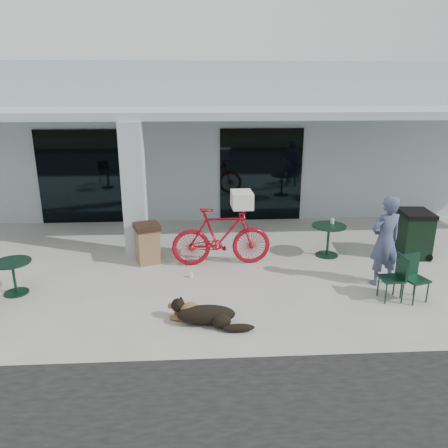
{
  "coord_description": "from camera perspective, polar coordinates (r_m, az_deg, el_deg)",
  "views": [
    {
      "loc": [
        -0.0,
        -7.55,
        3.88
      ],
      "look_at": [
        0.51,
        1.44,
        1.0
      ],
      "focal_mm": 35.0,
      "sensor_mm": 36.0,
      "label": 1
    }
  ],
  "objects": [
    {
      "name": "cup_near_dog",
      "position": [
        9.28,
        -4.32,
        -6.68
      ],
      "size": [
        0.1,
        0.1,
        0.1
      ],
      "primitive_type": "cylinder",
      "rotation": [
        0.0,
        0.0,
        -0.23
      ],
      "color": "white",
      "rests_on": "ground"
    },
    {
      "name": "bicycle",
      "position": [
        9.69,
        -0.35,
        -1.66
      ],
      "size": [
        2.22,
        0.71,
        1.32
      ],
      "primitive_type": "imported",
      "rotation": [
        0.0,
        0.0,
        1.61
      ],
      "color": "#A90D1C",
      "rests_on": "ground"
    },
    {
      "name": "ground",
      "position": [
        8.48,
        -2.95,
        -9.5
      ],
      "size": [
        80.0,
        80.0,
        0.0
      ],
      "primitive_type": "plane",
      "color": "#B9B6AE",
      "rests_on": "ground"
    },
    {
      "name": "laundry_basket",
      "position": [
        9.49,
        2.35,
        3.2
      ],
      "size": [
        0.47,
        0.61,
        0.35
      ],
      "primitive_type": "cube",
      "rotation": [
        0.0,
        0.0,
        1.61
      ],
      "color": "white",
      "rests_on": "bicycle"
    },
    {
      "name": "overhang",
      "position": [
        11.17,
        -3.37,
        14.27
      ],
      "size": [
        22.0,
        2.8,
        0.18
      ],
      "primitive_type": "cube",
      "color": "#ADBCC3",
      "rests_on": "column"
    },
    {
      "name": "storefront_glass_left",
      "position": [
        13.17,
        -17.36,
        5.86
      ],
      "size": [
        2.8,
        0.06,
        2.7
      ],
      "primitive_type": "cube",
      "color": "black",
      "rests_on": "ground"
    },
    {
      "name": "cup_on_table",
      "position": [
        10.6,
        13.97,
        0.37
      ],
      "size": [
        0.11,
        0.11,
        0.12
      ],
      "primitive_type": "cylinder",
      "rotation": [
        0.0,
        0.0,
        0.3
      ],
      "color": "white",
      "rests_on": "cafe_table_far"
    },
    {
      "name": "wheeled_bin",
      "position": [
        11.17,
        23.51,
        -1.16
      ],
      "size": [
        0.73,
        0.9,
        1.09
      ],
      "primitive_type": null,
      "rotation": [
        0.0,
        0.0,
        -0.07
      ],
      "color": "black",
      "rests_on": "ground"
    },
    {
      "name": "dog",
      "position": [
        7.53,
        -2.34,
        -11.61
      ],
      "size": [
        1.21,
        0.79,
        0.38
      ],
      "primitive_type": null,
      "rotation": [
        0.0,
        0.0,
        -0.38
      ],
      "color": "black",
      "rests_on": "ground"
    },
    {
      "name": "building",
      "position": [
        16.13,
        -3.33,
        11.91
      ],
      "size": [
        22.0,
        7.0,
        4.5
      ],
      "primitive_type": "cube",
      "color": "#ADBCC3",
      "rests_on": "ground"
    },
    {
      "name": "storefront_glass_right",
      "position": [
        12.9,
        4.84,
        6.37
      ],
      "size": [
        2.4,
        0.06,
        2.7
      ],
      "primitive_type": "cube",
      "color": "black",
      "rests_on": "ground"
    },
    {
      "name": "column",
      "position": [
        10.23,
        -11.65,
        4.26
      ],
      "size": [
        0.5,
        0.5,
        3.12
      ],
      "primitive_type": "cube",
      "color": "#ADBCC3",
      "rests_on": "ground"
    },
    {
      "name": "cafe_chair_far_a",
      "position": [
        8.92,
        23.77,
        -6.57
      ],
      "size": [
        0.51,
        0.53,
        0.88
      ],
      "primitive_type": null,
      "rotation": [
        0.0,
        0.0,
        0.31
      ],
      "color": "#123424",
      "rests_on": "ground"
    },
    {
      "name": "cafe_chair_far_b",
      "position": [
        8.78,
        21.04,
        -6.59
      ],
      "size": [
        0.46,
        0.42,
        0.88
      ],
      "primitive_type": null,
      "rotation": [
        0.0,
        0.0,
        -1.51
      ],
      "color": "#123424",
      "rests_on": "ground"
    },
    {
      "name": "person",
      "position": [
        9.23,
        20.29,
        -2.08
      ],
      "size": [
        0.77,
        0.61,
        1.85
      ],
      "primitive_type": "imported",
      "rotation": [
        0.0,
        0.0,
        3.41
      ],
      "color": "#455175",
      "rests_on": "ground"
    },
    {
      "name": "trash_receptacle",
      "position": [
        10.02,
        -9.95,
        -2.5
      ],
      "size": [
        0.69,
        0.69,
        0.92
      ],
      "primitive_type": null,
      "rotation": [
        0.0,
        0.0,
        0.34
      ],
      "color": "olive",
      "rests_on": "ground"
    },
    {
      "name": "cafe_table_near",
      "position": [
        9.39,
        -25.72,
        -6.33
      ],
      "size": [
        0.94,
        0.94,
        0.67
      ],
      "primitive_type": null,
      "rotation": [
        0.0,
        0.0,
        0.42
      ],
      "color": "#123424",
      "rests_on": "ground"
    },
    {
      "name": "cafe_table_far",
      "position": [
        10.57,
        13.42,
        -2.11
      ],
      "size": [
        1.01,
        1.01,
        0.75
      ],
      "primitive_type": null,
      "rotation": [
        0.0,
        0.0,
        0.3
      ],
      "color": "#123424",
      "rests_on": "ground"
    }
  ]
}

